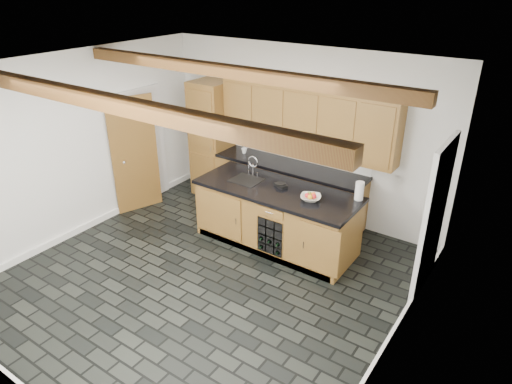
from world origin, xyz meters
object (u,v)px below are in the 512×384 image
paper_towel (359,191)px  fruit_bowl (311,198)px  kitchen_scale (281,185)px  island (276,217)px

paper_towel → fruit_bowl: bearing=-143.9°
kitchen_scale → paper_towel: paper_towel is taller
island → fruit_bowl: (0.57, -0.03, 0.50)m
kitchen_scale → fruit_bowl: fruit_bowl is taller
kitchen_scale → island: bearing=-67.6°
island → fruit_bowl: bearing=-2.9°
island → kitchen_scale: kitchen_scale is taller
kitchen_scale → fruit_bowl: bearing=11.6°
paper_towel → kitchen_scale: bearing=-166.6°
kitchen_scale → paper_towel: size_ratio=0.89×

